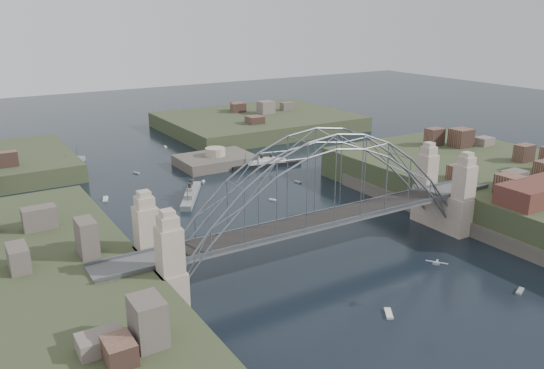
{
  "coord_description": "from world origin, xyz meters",
  "views": [
    {
      "loc": [
        -56.64,
        -74.03,
        44.4
      ],
      "look_at": [
        0.0,
        18.0,
        10.0
      ],
      "focal_mm": 36.02,
      "sensor_mm": 36.0,
      "label": 1
    }
  ],
  "objects": [
    {
      "name": "fort_island",
      "position": [
        12.0,
        70.0,
        -0.34
      ],
      "size": [
        22.0,
        16.0,
        9.4
      ],
      "color": "#4D463E",
      "rests_on": "ground"
    },
    {
      "name": "small_boat_i",
      "position": [
        33.07,
        16.6,
        0.15
      ],
      "size": [
        2.08,
        1.8,
        0.45
      ],
      "color": "silver",
      "rests_on": "ground"
    },
    {
      "name": "small_boat_f",
      "position": [
        1.33,
        55.81,
        0.29
      ],
      "size": [
        1.61,
        1.63,
        1.43
      ],
      "color": "silver",
      "rests_on": "ground"
    },
    {
      "name": "wharf_shed",
      "position": [
        44.0,
        -14.0,
        10.0
      ],
      "size": [
        20.0,
        8.0,
        4.0
      ],
      "primitive_type": "cube",
      "color": "#592D26",
      "rests_on": "shore_east"
    },
    {
      "name": "small_boat_e",
      "position": [
        -25.1,
        55.65,
        0.28
      ],
      "size": [
        2.11,
        3.49,
        1.43
      ],
      "color": "silver",
      "rests_on": "ground"
    },
    {
      "name": "small_boat_c",
      "position": [
        -2.81,
        -20.73,
        0.15
      ],
      "size": [
        2.5,
        3.02,
        0.45
      ],
      "color": "silver",
      "rests_on": "ground"
    },
    {
      "name": "naval_cruiser_near",
      "position": [
        -6.53,
        45.87,
        0.91
      ],
      "size": [
        12.3,
        18.09,
        5.86
      ],
      "color": "gray",
      "rests_on": "ground"
    },
    {
      "name": "small_boat_g",
      "position": [
        20.65,
        -26.89,
        0.15
      ],
      "size": [
        2.54,
        1.61,
        0.45
      ],
      "color": "silver",
      "rests_on": "ground"
    },
    {
      "name": "ground",
      "position": [
        0.0,
        0.0,
        0.0
      ],
      "size": [
        500.0,
        500.0,
        0.0
      ],
      "primitive_type": "plane",
      "color": "black",
      "rests_on": "ground"
    },
    {
      "name": "ocean_liner",
      "position": [
        24.21,
        60.55,
        0.82
      ],
      "size": [
        21.63,
        7.06,
        5.27
      ],
      "color": "black",
      "rests_on": "ground"
    },
    {
      "name": "small_boat_l",
      "position": [
        -43.71,
        30.73,
        0.28
      ],
      "size": [
        2.41,
        2.81,
        1.43
      ],
      "color": "silver",
      "rests_on": "ground"
    },
    {
      "name": "aeroplane",
      "position": [
        4.61,
        -22.65,
        7.68
      ],
      "size": [
        2.15,
        2.87,
        0.49
      ],
      "color": "#ACAFB4"
    },
    {
      "name": "small_boat_b",
      "position": [
        9.78,
        33.62,
        0.15
      ],
      "size": [
        1.41,
        1.66,
        0.45
      ],
      "color": "silver",
      "rests_on": "ground"
    },
    {
      "name": "bridge",
      "position": [
        0.0,
        0.0,
        12.32
      ],
      "size": [
        84.0,
        13.8,
        24.6
      ],
      "color": "#535356",
      "rests_on": "ground"
    },
    {
      "name": "small_boat_h",
      "position": [
        -11.27,
        74.03,
        0.15
      ],
      "size": [
        1.55,
        2.17,
        0.45
      ],
      "color": "silver",
      "rests_on": "ground"
    },
    {
      "name": "small_boat_k",
      "position": [
        7.42,
        99.64,
        0.15
      ],
      "size": [
        0.85,
        1.96,
        0.45
      ],
      "color": "silver",
      "rests_on": "ground"
    },
    {
      "name": "naval_cruiser_far",
      "position": [
        -25.54,
        89.68,
        0.94
      ],
      "size": [
        11.13,
        16.68,
        6.03
      ],
      "color": "gray",
      "rests_on": "ground"
    },
    {
      "name": "small_boat_a",
      "position": [
        -19.83,
        19.73,
        0.15
      ],
      "size": [
        2.26,
        2.69,
        0.45
      ],
      "color": "silver",
      "rests_on": "ground"
    },
    {
      "name": "shore_east",
      "position": [
        57.32,
        0.0,
        1.97
      ],
      "size": [
        50.5,
        90.0,
        12.0
      ],
      "color": "#333C22",
      "rests_on": "ground"
    },
    {
      "name": "small_boat_d",
      "position": [
        23.38,
        42.63,
        0.15
      ],
      "size": [
        1.14,
        2.28,
        0.45
      ],
      "color": "silver",
      "rests_on": "ground"
    },
    {
      "name": "headland_ne",
      "position": [
        50.0,
        110.0,
        0.75
      ],
      "size": [
        70.0,
        55.0,
        9.5
      ],
      "primitive_type": "cube",
      "color": "#333C22",
      "rests_on": "ground"
    }
  ]
}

